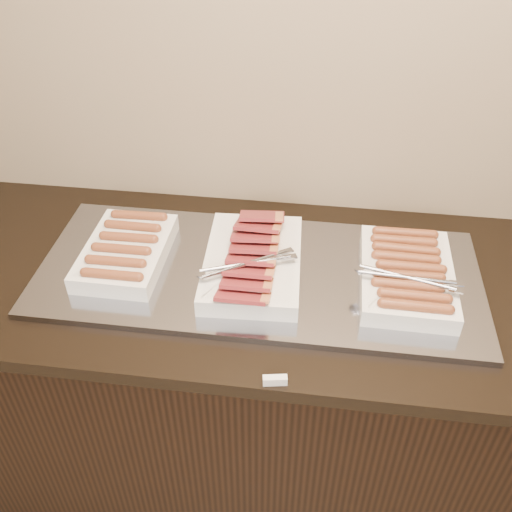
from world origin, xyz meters
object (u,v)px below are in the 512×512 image
Objects in this scene: counter at (260,380)px; dish_center at (252,261)px; warming_tray at (258,273)px; dish_right at (407,274)px; dish_left at (126,251)px.

dish_center is (-0.02, -0.00, 0.50)m from counter.
dish_right is (0.39, -0.00, 0.04)m from warming_tray.
dish_right is at bearing -2.87° from dish_center.
counter is 0.62m from dish_left.
warming_tray is at bearing 180.00° from counter.
counter is 5.08× the size of dish_center.
dish_right is at bearing -0.58° from counter.
dish_left is at bearing -180.00° from warming_tray.
counter is 0.63m from dish_right.
dish_center is at bearing -170.68° from counter.
warming_tray is 3.34× the size of dish_right.
dish_right is (0.39, -0.00, 0.50)m from counter.
dish_center is 0.41m from dish_right.
counter is 1.72× the size of warming_tray.
warming_tray is at bearing -179.93° from dish_right.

